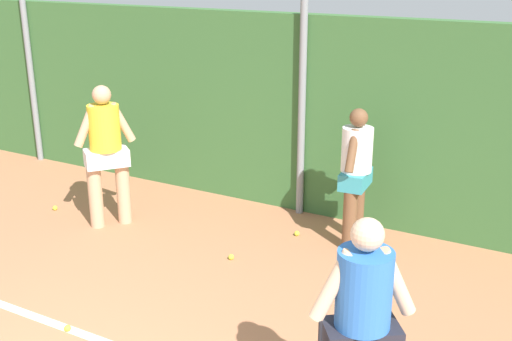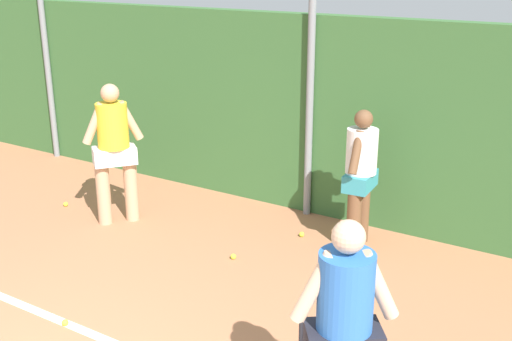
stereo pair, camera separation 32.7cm
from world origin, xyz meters
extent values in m
cube|color=#386633|center=(0.00, 5.32, 1.36)|extent=(17.58, 0.25, 2.72)
cylinder|color=gray|center=(-5.07, 5.14, 1.46)|extent=(0.10, 0.10, 2.93)
cylinder|color=gray|center=(0.00, 5.14, 1.46)|extent=(0.10, 0.10, 2.93)
cube|color=#23232D|center=(2.23, 1.33, 0.90)|extent=(0.61, 0.56, 0.21)
cylinder|color=blue|center=(2.23, 1.33, 1.29)|extent=(0.39, 0.39, 0.56)
sphere|color=beige|center=(2.23, 1.33, 1.70)|extent=(0.23, 0.23, 0.23)
cylinder|color=beige|center=(2.41, 1.46, 1.33)|extent=(0.29, 0.24, 0.54)
cylinder|color=beige|center=(2.05, 1.20, 1.33)|extent=(0.29, 0.24, 0.54)
cylinder|color=black|center=(2.01, 1.11, 0.95)|extent=(0.03, 0.03, 0.28)
cylinder|color=tan|center=(-2.17, 3.42, 0.42)|extent=(0.18, 0.18, 0.83)
cylinder|color=tan|center=(-1.94, 3.71, 0.42)|extent=(0.18, 0.18, 0.83)
cube|color=white|center=(-2.06, 3.56, 0.94)|extent=(0.60, 0.64, 0.22)
cylinder|color=yellow|center=(-2.06, 3.56, 1.35)|extent=(0.41, 0.41, 0.59)
sphere|color=tan|center=(-2.06, 3.56, 1.78)|extent=(0.24, 0.24, 0.24)
cylinder|color=tan|center=(-2.20, 3.38, 1.39)|extent=(0.26, 0.29, 0.57)
cylinder|color=tan|center=(-1.91, 3.74, 1.39)|extent=(0.26, 0.29, 0.57)
cylinder|color=brown|center=(1.00, 4.72, 0.38)|extent=(0.17, 0.17, 0.76)
cylinder|color=brown|center=(1.02, 4.38, 0.38)|extent=(0.17, 0.17, 0.76)
cube|color=teal|center=(1.01, 4.55, 0.87)|extent=(0.34, 0.53, 0.20)
cylinder|color=white|center=(1.01, 4.55, 1.24)|extent=(0.37, 0.37, 0.54)
sphere|color=brown|center=(1.01, 4.55, 1.63)|extent=(0.22, 0.22, 0.22)
cylinder|color=brown|center=(0.99, 4.76, 1.28)|extent=(0.12, 0.31, 0.51)
cylinder|color=brown|center=(1.03, 4.34, 1.28)|extent=(0.12, 0.31, 0.51)
sphere|color=#CCDB33|center=(-0.10, 3.43, 0.03)|extent=(0.07, 0.07, 0.07)
sphere|color=#CCDB33|center=(-0.71, 1.37, 0.03)|extent=(0.07, 0.07, 0.07)
sphere|color=#CCDB33|center=(0.30, 4.42, 0.03)|extent=(0.07, 0.07, 0.07)
sphere|color=#CCDB33|center=(-3.09, 3.54, 0.03)|extent=(0.07, 0.07, 0.07)
camera|label=1|loc=(3.41, -2.35, 3.45)|focal=44.14mm
camera|label=2|loc=(3.69, -2.18, 3.45)|focal=44.14mm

